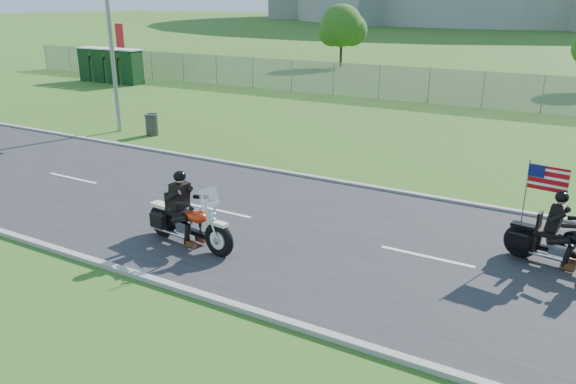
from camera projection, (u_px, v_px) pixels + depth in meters
The scene contains 14 objects.
ground at pixel (279, 225), 14.89m from camera, with size 420.00×420.00×0.00m, color #32551A.
road at pixel (279, 225), 14.88m from camera, with size 120.00×8.00×0.04m, color #28282B.
curb_north at pixel (343, 182), 18.19m from camera, with size 120.00×0.18×0.12m, color #9E9B93.
curb_south at pixel (178, 288), 11.56m from camera, with size 120.00×0.18×0.12m, color #9E9B93.
fence at pixel (379, 82), 33.30m from camera, with size 60.00×0.03×2.00m, color gray.
streetlight at pixel (111, 0), 23.80m from camera, with size 0.90×2.46×10.00m.
porta_toilet_a at pixel (132, 68), 38.82m from camera, with size 1.10×1.10×2.30m, color black.
porta_toilet_b at pixel (118, 67), 39.48m from camera, with size 1.10×1.10×2.30m, color black.
porta_toilet_c at pixel (103, 66), 40.15m from camera, with size 1.10×1.10×2.30m, color black.
porta_toilet_d at pixel (90, 64), 40.81m from camera, with size 1.10×1.10×2.30m, color black.
tree_fence_mid at pixel (342, 28), 48.27m from camera, with size 3.96×3.69×5.30m.
motorcycle_lead at pixel (188, 223), 13.48m from camera, with size 2.81×0.89×1.89m.
motorcycle_follow at pixel (565, 243), 12.33m from camera, with size 2.63×0.97×2.20m.
trash_can at pixel (152, 125), 24.54m from camera, with size 0.53×0.53×0.91m, color #323236.
Camera 1 is at (7.11, -11.81, 5.70)m, focal length 35.00 mm.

